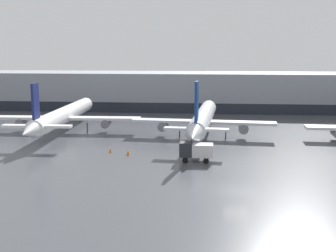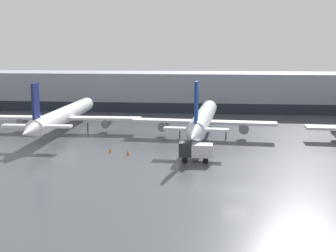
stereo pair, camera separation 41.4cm
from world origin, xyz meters
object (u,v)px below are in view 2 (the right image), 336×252
Objects in this scene: parked_jet_0 at (64,115)px; traffic_cone_1 at (110,150)px; service_truck_1 at (196,150)px; traffic_cone_4 at (128,152)px; parked_jet_1 at (203,119)px.

parked_jet_0 reaches higher than traffic_cone_1.
parked_jet_0 is at bearing -37.00° from service_truck_1.
parked_jet_0 is 8.48× the size of service_truck_1.
traffic_cone_4 is (-9.44, 2.61, -1.15)m from service_truck_1.
parked_jet_1 is at bearing 51.61° from traffic_cone_4.
traffic_cone_4 is at bearing -138.94° from parked_jet_0.
parked_jet_1 is 16.52m from traffic_cone_4.
traffic_cone_4 is at bearing -15.20° from service_truck_1.
service_truck_1 is 12.91m from traffic_cone_1.
service_truck_1 is 7.32× the size of traffic_cone_1.
traffic_cone_1 is (11.66, -14.27, -2.70)m from parked_jet_0.
parked_jet_1 is at bearing -92.25° from service_truck_1.
parked_jet_0 reaches higher than service_truck_1.
parked_jet_0 is 30.07m from service_truck_1.
parked_jet_0 is at bearing 129.25° from traffic_cone_1.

